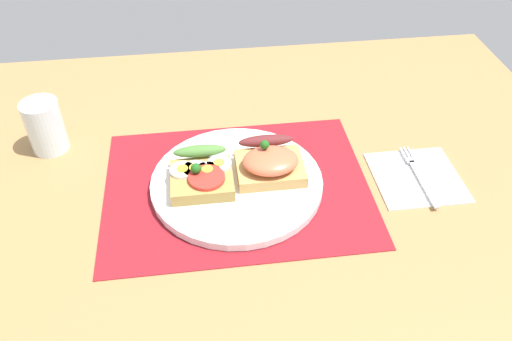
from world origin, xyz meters
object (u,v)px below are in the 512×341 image
object	(u,v)px
sandwich_egg_tomato	(202,174)
sandwich_salmon	(270,162)
plate	(237,183)
napkin	(417,177)
fork	(418,174)
drinking_glass	(45,126)

from	to	relation	value
sandwich_egg_tomato	sandwich_salmon	size ratio (longest dim) A/B	0.96
plate	sandwich_salmon	world-z (taller)	sandwich_salmon
sandwich_salmon	sandwich_egg_tomato	bearing A→B (deg)	-174.63
sandwich_egg_tomato	napkin	size ratio (longest dim) A/B	0.74
fork	drinking_glass	xyz separation A→B (cm)	(-59.06, 15.29, 3.77)
plate	fork	distance (cm)	28.80
sandwich_salmon	fork	size ratio (longest dim) A/B	0.72
drinking_glass	sandwich_salmon	bearing A→B (deg)	-19.78
sandwich_egg_tomato	fork	world-z (taller)	sandwich_egg_tomato
napkin	fork	size ratio (longest dim) A/B	0.93
sandwich_salmon	drinking_glass	distance (cm)	37.79
sandwich_egg_tomato	fork	xyz separation A→B (cm)	(34.04, -1.52, -2.42)
napkin	drinking_glass	world-z (taller)	drinking_glass
sandwich_egg_tomato	napkin	distance (cm)	34.01
sandwich_salmon	napkin	world-z (taller)	sandwich_salmon
sandwich_egg_tomato	drinking_glass	distance (cm)	28.59
sandwich_egg_tomato	napkin	xyz separation A→B (cm)	(33.85, -1.67, -2.88)
fork	drinking_glass	world-z (taller)	drinking_glass
plate	drinking_glass	xyz separation A→B (cm)	(-30.29, 13.88, 3.58)
fork	drinking_glass	bearing A→B (deg)	165.48
sandwich_egg_tomato	napkin	bearing A→B (deg)	-2.83
sandwich_salmon	fork	distance (cm)	23.83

